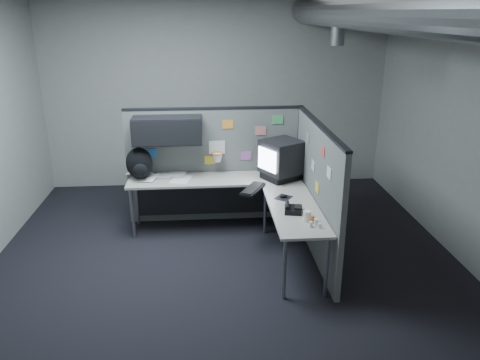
{
  "coord_description": "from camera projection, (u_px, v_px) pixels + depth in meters",
  "views": [
    {
      "loc": [
        -0.23,
        -4.92,
        2.84
      ],
      "look_at": [
        0.19,
        0.35,
        0.93
      ],
      "focal_mm": 35.0,
      "sensor_mm": 36.0,
      "label": 1
    }
  ],
  "objects": [
    {
      "name": "bottles",
      "position": [
        314.0,
        222.0,
        4.88
      ],
      "size": [
        0.12,
        0.16,
        0.08
      ],
      "rotation": [
        0.0,
        0.0,
        -0.14
      ],
      "color": "silver",
      "rests_on": "desk"
    },
    {
      "name": "monitor",
      "position": [
        282.0,
        159.0,
        6.16
      ],
      "size": [
        0.63,
        0.63,
        0.52
      ],
      "rotation": [
        0.0,
        0.0,
        -0.27
      ],
      "color": "black",
      "rests_on": "desk"
    },
    {
      "name": "partition_back",
      "position": [
        202.0,
        154.0,
        6.39
      ],
      "size": [
        2.44,
        0.42,
        1.63
      ],
      "color": "#5E605F",
      "rests_on": "ground"
    },
    {
      "name": "mouse",
      "position": [
        284.0,
        197.0,
        5.6
      ],
      "size": [
        0.25,
        0.26,
        0.04
      ],
      "rotation": [
        0.0,
        0.0,
        0.13
      ],
      "color": "black",
      "rests_on": "desk"
    },
    {
      "name": "partition_right",
      "position": [
        316.0,
        190.0,
        5.6
      ],
      "size": [
        0.07,
        2.23,
        1.63
      ],
      "color": "#5E605F",
      "rests_on": "ground"
    },
    {
      "name": "papers",
      "position": [
        158.0,
        175.0,
        6.36
      ],
      "size": [
        0.92,
        0.72,
        0.02
      ],
      "rotation": [
        0.0,
        0.0,
        -0.24
      ],
      "color": "white",
      "rests_on": "desk"
    },
    {
      "name": "cup",
      "position": [
        307.0,
        216.0,
        4.97
      ],
      "size": [
        0.1,
        0.1,
        0.12
      ],
      "primitive_type": "cylinder",
      "rotation": [
        0.0,
        0.0,
        0.2
      ],
      "color": "white",
      "rests_on": "desk"
    },
    {
      "name": "room",
      "position": [
        277.0,
        86.0,
        4.93
      ],
      "size": [
        5.62,
        5.62,
        3.22
      ],
      "color": "black",
      "rests_on": "ground"
    },
    {
      "name": "phone",
      "position": [
        293.0,
        209.0,
        5.2
      ],
      "size": [
        0.22,
        0.24,
        0.1
      ],
      "rotation": [
        0.0,
        0.0,
        -0.35
      ],
      "color": "black",
      "rests_on": "desk"
    },
    {
      "name": "desk",
      "position": [
        234.0,
        194.0,
        6.05
      ],
      "size": [
        2.31,
        2.11,
        0.73
      ],
      "color": "#A8A398",
      "rests_on": "ground"
    },
    {
      "name": "keyboard",
      "position": [
        253.0,
        189.0,
        5.83
      ],
      "size": [
        0.37,
        0.5,
        0.04
      ],
      "rotation": [
        0.0,
        0.0,
        0.31
      ],
      "color": "black",
      "rests_on": "desk"
    },
    {
      "name": "backpack",
      "position": [
        139.0,
        164.0,
        6.17
      ],
      "size": [
        0.39,
        0.37,
        0.43
      ],
      "rotation": [
        0.0,
        0.0,
        -0.17
      ],
      "color": "black",
      "rests_on": "desk"
    }
  ]
}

